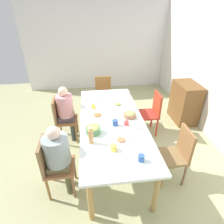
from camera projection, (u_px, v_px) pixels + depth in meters
The scene contains 25 objects.
ground_plane at pixel (112, 155), 3.42m from camera, with size 7.71×7.71×0.00m, color tan.
wall_left at pixel (98, 46), 5.56m from camera, with size 0.12×4.31×2.60m, color silver.
dining_table at pixel (112, 123), 3.07m from camera, with size 2.44×1.02×0.76m.
chair_0 at pixel (104, 93), 4.53m from camera, with size 0.40×0.40×0.90m.
chair_1 at pixel (62, 117), 3.59m from camera, with size 0.40×0.40×0.90m.
person_1 at pixel (66, 109), 3.51m from camera, with size 0.30×0.30×1.13m.
chair_2 at pixel (53, 164), 2.54m from camera, with size 0.40×0.40×0.90m.
person_2 at pixel (58, 154), 2.47m from camera, with size 0.33×0.33×1.12m.
chair_3 at pixel (177, 152), 2.74m from camera, with size 0.40×0.40×0.90m.
chair_4 at pixel (152, 111), 3.78m from camera, with size 0.40×0.40×0.90m.
plate_0 at pixel (118, 105), 3.46m from camera, with size 0.21×0.21×0.04m.
plate_1 at pixel (121, 140), 2.56m from camera, with size 0.22×0.22×0.04m.
plate_2 at pixel (97, 115), 3.13m from camera, with size 0.24×0.24×0.04m.
bowl_0 at pixel (130, 115), 3.10m from camera, with size 0.21×0.21×0.09m.
bowl_1 at pixel (93, 129), 2.71m from camera, with size 0.22×0.22×0.12m.
cup_0 at pixel (101, 96), 3.75m from camera, with size 0.12×0.08×0.07m.
cup_1 at pixel (126, 123), 2.89m from camera, with size 0.11×0.07×0.07m.
cup_2 at pixel (141, 158), 2.23m from camera, with size 0.12×0.08×0.08m.
cup_3 at pixel (136, 126), 2.80m from camera, with size 0.12×0.08×0.09m.
cup_4 at pixel (115, 123), 2.88m from camera, with size 0.12×0.09×0.09m.
cup_5 at pixel (93, 107), 3.35m from camera, with size 0.11×0.07×0.07m.
cup_6 at pixel (114, 148), 2.40m from camera, with size 0.12×0.09×0.08m.
bottle_0 at pixel (91, 136), 2.48m from camera, with size 0.07×0.07×0.25m.
bottle_1 at pixel (130, 99), 3.46m from camera, with size 0.06×0.06×0.22m.
side_cabinet at pixel (185, 102), 4.24m from camera, with size 0.70×0.44×0.90m, color brown.
Camera 1 is at (2.53, -0.33, 2.41)m, focal length 29.95 mm.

